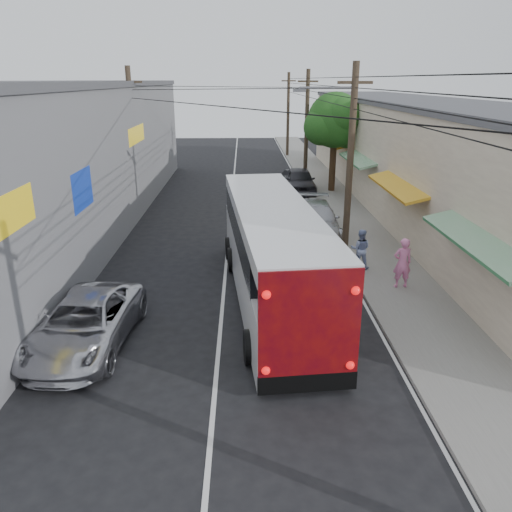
{
  "coord_description": "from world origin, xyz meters",
  "views": [
    {
      "loc": [
        0.76,
        -7.72,
        7.3
      ],
      "look_at": [
        1.16,
        8.25,
        1.64
      ],
      "focal_mm": 35.0,
      "sensor_mm": 36.0,
      "label": 1
    }
  ],
  "objects_px": {
    "parked_car_mid": "(300,180)",
    "pedestrian_near": "(402,263)",
    "jeepney": "(85,323)",
    "parked_car_far": "(297,180)",
    "coach_bus": "(272,251)",
    "parked_suv": "(314,220)",
    "pedestrian_far": "(360,249)"
  },
  "relations": [
    {
      "from": "pedestrian_near",
      "to": "coach_bus",
      "type": "bearing_deg",
      "value": 2.87
    },
    {
      "from": "coach_bus",
      "to": "pedestrian_near",
      "type": "height_order",
      "value": "coach_bus"
    },
    {
      "from": "jeepney",
      "to": "parked_car_far",
      "type": "relative_size",
      "value": 1.33
    },
    {
      "from": "parked_car_mid",
      "to": "parked_car_far",
      "type": "relative_size",
      "value": 1.22
    },
    {
      "from": "parked_car_mid",
      "to": "jeepney",
      "type": "bearing_deg",
      "value": -112.22
    },
    {
      "from": "coach_bus",
      "to": "parked_suv",
      "type": "xyz_separation_m",
      "value": [
        2.51,
        7.42,
        -0.94
      ]
    },
    {
      "from": "parked_suv",
      "to": "pedestrian_far",
      "type": "bearing_deg",
      "value": -73.82
    },
    {
      "from": "jeepney",
      "to": "pedestrian_near",
      "type": "distance_m",
      "value": 10.98
    },
    {
      "from": "pedestrian_near",
      "to": "pedestrian_far",
      "type": "height_order",
      "value": "pedestrian_near"
    },
    {
      "from": "jeepney",
      "to": "parked_suv",
      "type": "xyz_separation_m",
      "value": [
        8.03,
        10.65,
        0.09
      ]
    },
    {
      "from": "coach_bus",
      "to": "pedestrian_far",
      "type": "height_order",
      "value": "coach_bus"
    },
    {
      "from": "pedestrian_far",
      "to": "parked_car_mid",
      "type": "bearing_deg",
      "value": -73.46
    },
    {
      "from": "jeepney",
      "to": "parked_car_mid",
      "type": "bearing_deg",
      "value": 71.88
    },
    {
      "from": "coach_bus",
      "to": "pedestrian_near",
      "type": "xyz_separation_m",
      "value": [
        4.77,
        0.62,
        -0.7
      ]
    },
    {
      "from": "coach_bus",
      "to": "parked_car_mid",
      "type": "distance_m",
      "value": 17.84
    },
    {
      "from": "jeepney",
      "to": "parked_car_mid",
      "type": "xyz_separation_m",
      "value": [
        8.4,
        20.81,
        0.09
      ]
    },
    {
      "from": "coach_bus",
      "to": "parked_car_far",
      "type": "height_order",
      "value": "coach_bus"
    },
    {
      "from": "parked_car_far",
      "to": "pedestrian_near",
      "type": "height_order",
      "value": "pedestrian_near"
    },
    {
      "from": "parked_suv",
      "to": "parked_car_mid",
      "type": "height_order",
      "value": "same"
    },
    {
      "from": "jeepney",
      "to": "parked_car_far",
      "type": "xyz_separation_m",
      "value": [
        8.33,
        21.81,
        -0.08
      ]
    },
    {
      "from": "parked_suv",
      "to": "parked_car_mid",
      "type": "relative_size",
      "value": 1.17
    },
    {
      "from": "coach_bus",
      "to": "pedestrian_near",
      "type": "relative_size",
      "value": 6.4
    },
    {
      "from": "pedestrian_near",
      "to": "parked_car_mid",
      "type": "bearing_deg",
      "value": -88.23
    },
    {
      "from": "parked_suv",
      "to": "jeepney",
      "type": "bearing_deg",
      "value": -124.47
    },
    {
      "from": "parked_car_mid",
      "to": "pedestrian_near",
      "type": "distance_m",
      "value": 17.07
    },
    {
      "from": "coach_bus",
      "to": "jeepney",
      "type": "xyz_separation_m",
      "value": [
        -5.51,
        -3.23,
        -1.03
      ]
    },
    {
      "from": "coach_bus",
      "to": "parked_car_mid",
      "type": "height_order",
      "value": "coach_bus"
    },
    {
      "from": "parked_car_mid",
      "to": "pedestrian_near",
      "type": "bearing_deg",
      "value": -83.92
    },
    {
      "from": "jeepney",
      "to": "pedestrian_far",
      "type": "relative_size",
      "value": 3.23
    },
    {
      "from": "parked_car_mid",
      "to": "pedestrian_near",
      "type": "relative_size",
      "value": 2.56
    },
    {
      "from": "jeepney",
      "to": "parked_car_far",
      "type": "distance_m",
      "value": 23.35
    },
    {
      "from": "parked_car_mid",
      "to": "pedestrian_far",
      "type": "height_order",
      "value": "pedestrian_far"
    }
  ]
}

